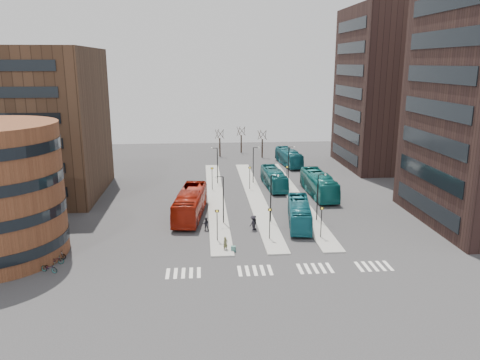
{
  "coord_description": "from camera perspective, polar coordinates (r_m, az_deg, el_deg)",
  "views": [
    {
      "loc": [
        -6.01,
        -38.09,
        19.82
      ],
      "look_at": [
        -1.07,
        20.7,
        5.0
      ],
      "focal_mm": 35.0,
      "sensor_mm": 36.0,
      "label": 1
    }
  ],
  "objects": [
    {
      "name": "suitcase",
      "position": [
        51.0,
        -0.81,
        -8.39
      ],
      "size": [
        0.56,
        0.48,
        0.62
      ],
      "primitive_type": "cube",
      "rotation": [
        0.0,
        0.0,
        -0.2
      ],
      "color": "navy",
      "rests_on": "ground"
    },
    {
      "name": "island_right",
      "position": [
        72.26,
        6.57,
        -1.85
      ],
      "size": [
        2.5,
        45.0,
        0.15
      ],
      "primitive_type": "cube",
      "color": "gray",
      "rests_on": "ground"
    },
    {
      "name": "island_mid",
      "position": [
        71.34,
        1.84,
        -1.97
      ],
      "size": [
        2.5,
        45.0,
        0.15
      ],
      "primitive_type": "cube",
      "color": "gray",
      "rests_on": "ground"
    },
    {
      "name": "tower_far",
      "position": [
        96.05,
        18.83,
        10.49
      ],
      "size": [
        20.12,
        20.0,
        30.0
      ],
      "color": "#2E1D19",
      "rests_on": "ground"
    },
    {
      "name": "ground",
      "position": [
        43.35,
        3.8,
        -13.14
      ],
      "size": [
        160.0,
        160.0,
        0.0
      ],
      "primitive_type": "plane",
      "color": "#2C2C2F",
      "rests_on": "ground"
    },
    {
      "name": "crosswalk_stripes",
      "position": [
        47.16,
        5.22,
        -10.8
      ],
      "size": [
        22.35,
        2.4,
        0.01
      ],
      "color": "silver",
      "rests_on": "ground"
    },
    {
      "name": "commuter_b",
      "position": [
        57.19,
        1.81,
        -5.21
      ],
      "size": [
        0.48,
        1.08,
        1.82
      ],
      "primitive_type": "imported",
      "rotation": [
        0.0,
        0.0,
        1.54
      ],
      "color": "black",
      "rests_on": "ground"
    },
    {
      "name": "red_bus",
      "position": [
        62.07,
        -6.07,
        -2.86
      ],
      "size": [
        4.59,
        13.21,
        3.6
      ],
      "primitive_type": "imported",
      "rotation": [
        0.0,
        0.0,
        -0.12
      ],
      "color": "maroon",
      "rests_on": "ground"
    },
    {
      "name": "office_block",
      "position": [
        77.82,
        -26.0,
        6.18
      ],
      "size": [
        25.0,
        20.12,
        22.0
      ],
      "color": "#412C1E",
      "rests_on": "ground"
    },
    {
      "name": "sign_poles",
      "position": [
        63.97,
        2.22,
        -1.7
      ],
      "size": [
        12.45,
        22.12,
        3.65
      ],
      "color": "black",
      "rests_on": "ground"
    },
    {
      "name": "island_left",
      "position": [
        70.92,
        -2.99,
        -2.08
      ],
      "size": [
        2.5,
        45.0,
        0.15
      ],
      "primitive_type": "cube",
      "color": "gray",
      "rests_on": "ground"
    },
    {
      "name": "teal_bus_d",
      "position": [
        93.47,
        5.96,
        2.77
      ],
      "size": [
        3.82,
        11.53,
        3.15
      ],
      "primitive_type": "imported",
      "rotation": [
        0.0,
        0.0,
        0.11
      ],
      "color": "#135763",
      "rests_on": "ground"
    },
    {
      "name": "traveller",
      "position": [
        51.09,
        -1.78,
        -7.78
      ],
      "size": [
        0.68,
        0.62,
        1.57
      ],
      "primitive_type": "imported",
      "rotation": [
        0.0,
        0.0,
        0.56
      ],
      "color": "brown",
      "rests_on": "ground"
    },
    {
      "name": "bicycle_mid",
      "position": [
        52.57,
        -21.23,
        -8.49
      ],
      "size": [
        1.68,
        0.86,
        0.97
      ],
      "primitive_type": "imported",
      "rotation": [
        0.0,
        0.0,
        1.31
      ],
      "color": "gray",
      "rests_on": "ground"
    },
    {
      "name": "bicycle_far",
      "position": [
        51.38,
        -21.65,
        -9.09
      ],
      "size": [
        1.84,
        1.01,
        0.91
      ],
      "primitive_type": "imported",
      "rotation": [
        0.0,
        0.0,
        1.82
      ],
      "color": "gray",
      "rests_on": "ground"
    },
    {
      "name": "teal_bus_c",
      "position": [
        72.56,
        9.58,
        -0.53
      ],
      "size": [
        3.24,
        12.59,
        3.49
      ],
      "primitive_type": "imported",
      "rotation": [
        0.0,
        0.0,
        0.03
      ],
      "color": "#146664",
      "rests_on": "ground"
    },
    {
      "name": "lamp_posts",
      "position": [
        68.6,
        2.58,
        0.39
      ],
      "size": [
        14.04,
        20.24,
        6.12
      ],
      "color": "black",
      "rests_on": "ground"
    },
    {
      "name": "teal_bus_a",
      "position": [
        59.22,
        7.23,
        -4.04
      ],
      "size": [
        4.13,
        11.02,
        3.0
      ],
      "primitive_type": "imported",
      "rotation": [
        0.0,
        0.0,
        -0.15
      ],
      "color": "#16606E",
      "rests_on": "ground"
    },
    {
      "name": "bicycle_near",
      "position": [
        49.79,
        -22.24,
        -9.87
      ],
      "size": [
        1.94,
        1.32,
        0.97
      ],
      "primitive_type": "imported",
      "rotation": [
        0.0,
        0.0,
        1.16
      ],
      "color": "gray",
      "rests_on": "ground"
    },
    {
      "name": "teal_bus_b",
      "position": [
        76.34,
        4.14,
        0.19
      ],
      "size": [
        3.08,
        11.0,
        3.03
      ],
      "primitive_type": "imported",
      "rotation": [
        0.0,
        0.0,
        0.05
      ],
      "color": "#12585D",
      "rests_on": "ground"
    },
    {
      "name": "commuter_c",
      "position": [
        57.05,
        1.59,
        -5.25
      ],
      "size": [
        1.3,
        1.35,
        1.85
      ],
      "primitive_type": "imported",
      "rotation": [
        0.0,
        0.0,
        3.99
      ],
      "color": "black",
      "rests_on": "ground"
    },
    {
      "name": "bare_trees",
      "position": [
        102.56,
        0.12,
        4.5
      ],
      "size": [
        10.97,
        8.14,
        5.9
      ],
      "color": "black",
      "rests_on": "ground"
    },
    {
      "name": "commuter_a",
      "position": [
        57.12,
        -4.18,
        -5.37
      ],
      "size": [
        0.81,
        0.64,
        1.64
      ],
      "primitive_type": "imported",
      "rotation": [
        0.0,
        0.0,
        3.12
      ],
      "color": "black",
      "rests_on": "ground"
    }
  ]
}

